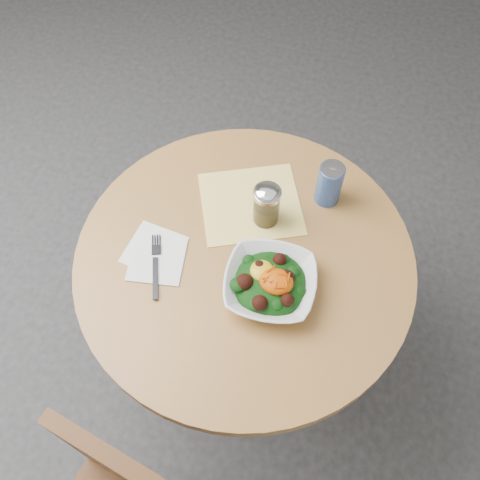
{
  "coord_description": "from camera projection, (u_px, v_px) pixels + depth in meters",
  "views": [
    {
      "loc": [
        0.19,
        -0.67,
        1.98
      ],
      "look_at": [
        -0.02,
        0.01,
        0.81
      ],
      "focal_mm": 40.0,
      "sensor_mm": 36.0,
      "label": 1
    }
  ],
  "objects": [
    {
      "name": "ground",
      "position": [
        243.0,
        352.0,
        2.05
      ],
      "size": [
        6.0,
        6.0,
        0.0
      ],
      "primitive_type": "plane",
      "color": "#2B2B2D",
      "rests_on": "ground"
    },
    {
      "name": "table",
      "position": [
        244.0,
        289.0,
        1.58
      ],
      "size": [
        0.9,
        0.9,
        0.75
      ],
      "color": "black",
      "rests_on": "ground"
    },
    {
      "name": "cloth_napkin",
      "position": [
        251.0,
        204.0,
        1.49
      ],
      "size": [
        0.35,
        0.34,
        0.0
      ],
      "primitive_type": "cube",
      "rotation": [
        0.0,
        0.0,
        0.44
      ],
      "color": "yellow",
      "rests_on": "table"
    },
    {
      "name": "paper_napkins",
      "position": [
        156.0,
        255.0,
        1.41
      ],
      "size": [
        0.18,
        0.19,
        0.0
      ],
      "color": "white",
      "rests_on": "table"
    },
    {
      "name": "salad_bowl",
      "position": [
        270.0,
        283.0,
        1.33
      ],
      "size": [
        0.25,
        0.25,
        0.09
      ],
      "color": "silver",
      "rests_on": "table"
    },
    {
      "name": "fork",
      "position": [
        156.0,
        264.0,
        1.39
      ],
      "size": [
        0.09,
        0.19,
        0.0
      ],
      "color": "black",
      "rests_on": "table"
    },
    {
      "name": "spice_shaker",
      "position": [
        266.0,
        205.0,
        1.41
      ],
      "size": [
        0.08,
        0.08,
        0.14
      ],
      "color": "silver",
      "rests_on": "table"
    },
    {
      "name": "beverage_can",
      "position": [
        329.0,
        184.0,
        1.45
      ],
      "size": [
        0.07,
        0.07,
        0.13
      ],
      "color": "#0D2093",
      "rests_on": "table"
    }
  ]
}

